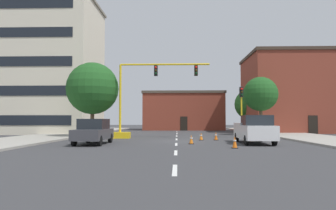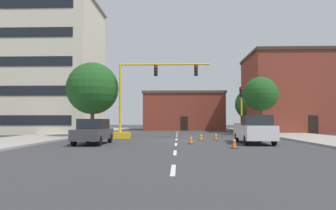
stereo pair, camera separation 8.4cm
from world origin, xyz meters
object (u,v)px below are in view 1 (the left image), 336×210
at_px(tree_right_far, 250,104).
at_px(traffic_cone_roadside_c, 235,142).
at_px(pickup_truck_white, 254,130).
at_px(tree_right_mid, 260,94).
at_px(tree_left_near, 93,88).
at_px(traffic_cone_roadside_d, 191,139).
at_px(traffic_light_pole_right, 241,100).
at_px(sedan_dark_gray_near_left, 94,131).
at_px(traffic_signal_gantry, 133,114).
at_px(traffic_cone_roadside_a, 201,137).
at_px(traffic_cone_roadside_b, 216,136).

height_order(tree_right_far, traffic_cone_roadside_c, tree_right_far).
distance_m(tree_right_far, pickup_truck_white, 24.23).
bearing_deg(tree_right_mid, tree_left_near, -163.11).
bearing_deg(traffic_cone_roadside_d, traffic_light_pole_right, 57.80).
bearing_deg(tree_right_far, tree_left_near, -138.33).
bearing_deg(tree_right_mid, sedan_dark_gray_near_left, -138.50).
bearing_deg(traffic_cone_roadside_d, tree_left_near, 140.00).
bearing_deg(pickup_truck_white, traffic_signal_gantry, 147.52).
xyz_separation_m(sedan_dark_gray_near_left, traffic_cone_roadside_a, (7.71, 4.44, -0.59)).
relative_size(traffic_signal_gantry, tree_right_far, 1.47).
bearing_deg(traffic_light_pole_right, pickup_truck_white, -94.95).
relative_size(tree_right_mid, tree_right_far, 1.04).
xyz_separation_m(traffic_signal_gantry, traffic_light_pole_right, (10.17, 1.49, 1.28)).
distance_m(sedan_dark_gray_near_left, traffic_cone_roadside_c, 9.58).
bearing_deg(traffic_cone_roadside_d, tree_right_far, 68.30).
bearing_deg(traffic_cone_roadside_d, traffic_cone_roadside_c, -53.25).
bearing_deg(pickup_truck_white, traffic_cone_roadside_d, -172.30).
relative_size(pickup_truck_white, traffic_cone_roadside_d, 8.52).
relative_size(tree_right_mid, traffic_cone_roadside_b, 9.53).
distance_m(traffic_light_pole_right, traffic_cone_roadside_d, 10.16).
distance_m(traffic_light_pole_right, sedan_dark_gray_near_left, 14.86).
distance_m(tree_right_mid, traffic_cone_roadside_c, 17.49).
height_order(tree_left_near, pickup_truck_white, tree_left_near).
height_order(traffic_signal_gantry, traffic_cone_roadside_c, traffic_signal_gantry).
bearing_deg(tree_right_far, traffic_cone_roadside_b, -110.29).
bearing_deg(tree_right_far, sedan_dark_gray_near_left, -123.66).
xyz_separation_m(traffic_signal_gantry, tree_right_far, (14.63, 17.44, 1.69)).
distance_m(traffic_signal_gantry, pickup_truck_white, 11.35).
distance_m(pickup_truck_white, sedan_dark_gray_near_left, 11.25).
relative_size(tree_right_mid, tree_left_near, 0.90).
relative_size(tree_left_near, traffic_cone_roadside_d, 11.15).
height_order(tree_left_near, traffic_cone_roadside_b, tree_left_near).
bearing_deg(sedan_dark_gray_near_left, traffic_cone_roadside_d, 3.38).
xyz_separation_m(tree_right_mid, traffic_cone_roadside_c, (-5.74, -16.00, -4.13)).
relative_size(traffic_light_pole_right, traffic_cone_roadside_d, 7.53).
height_order(tree_right_mid, tree_left_near, tree_left_near).
relative_size(tree_left_near, traffic_cone_roadside_b, 10.61).
distance_m(traffic_light_pole_right, traffic_cone_roadside_c, 12.13).
bearing_deg(tree_left_near, sedan_dark_gray_near_left, -73.99).
relative_size(tree_left_near, sedan_dark_gray_near_left, 1.58).
xyz_separation_m(traffic_light_pole_right, traffic_cone_roadside_b, (-2.93, -4.02, -3.20)).
relative_size(traffic_signal_gantry, sedan_dark_gray_near_left, 2.01).
distance_m(tree_right_mid, sedan_dark_gray_near_left, 20.18).
bearing_deg(traffic_cone_roadside_c, tree_right_far, 75.29).
distance_m(sedan_dark_gray_near_left, traffic_cone_roadside_a, 8.92).
bearing_deg(traffic_light_pole_right, traffic_cone_roadside_b, -126.05).
distance_m(traffic_light_pole_right, tree_right_mid, 5.59).
bearing_deg(sedan_dark_gray_near_left, tree_left_near, 106.01).
height_order(traffic_signal_gantry, traffic_cone_roadside_d, traffic_signal_gantry).
xyz_separation_m(pickup_truck_white, traffic_cone_roadside_d, (-4.48, -0.61, -0.66)).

